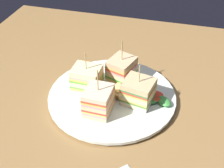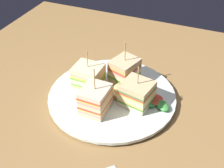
{
  "view_description": "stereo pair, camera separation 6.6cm",
  "coord_description": "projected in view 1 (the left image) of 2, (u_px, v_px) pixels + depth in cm",
  "views": [
    {
      "loc": [
        13.69,
        -50.38,
        44.81
      ],
      "look_at": [
        0.0,
        0.0,
        4.31
      ],
      "focal_mm": 48.11,
      "sensor_mm": 36.0,
      "label": 1
    },
    {
      "loc": [
        19.94,
        -48.25,
        44.81
      ],
      "look_at": [
        0.0,
        0.0,
        4.31
      ],
      "focal_mm": 48.11,
      "sensor_mm": 36.0,
      "label": 2
    }
  ],
  "objects": [
    {
      "name": "sandwich_wedge_3",
      "position": [
        98.0,
        101.0,
        0.62
      ],
      "size": [
        5.51,
        6.47,
        10.58
      ],
      "rotation": [
        0.0,
        0.0,
        14.11
      ],
      "color": "beige",
      "rests_on": "plate"
    },
    {
      "name": "salad_garnish",
      "position": [
        153.0,
        96.0,
        0.66
      ],
      "size": [
        8.3,
        6.48,
        1.47
      ],
      "color": "#3D8C3C",
      "rests_on": "plate"
    },
    {
      "name": "sandwich_wedge_1",
      "position": [
        121.0,
        70.0,
        0.71
      ],
      "size": [
        6.94,
        7.64,
        10.57
      ],
      "rotation": [
        0.0,
        0.0,
        10.68
      ],
      "color": "beige",
      "rests_on": "plate"
    },
    {
      "name": "sandwich_wedge_0",
      "position": [
        138.0,
        91.0,
        0.64
      ],
      "size": [
        7.34,
        7.03,
        9.59
      ],
      "rotation": [
        0.0,
        0.0,
        9.23
      ],
      "color": "beige",
      "rests_on": "plate"
    },
    {
      "name": "ground_plane",
      "position": [
        112.0,
        102.0,
        0.69
      ],
      "size": [
        90.97,
        85.21,
        1.8
      ],
      "primitive_type": "cube",
      "color": "olive"
    },
    {
      "name": "sandwich_wedge_2",
      "position": [
        87.0,
        79.0,
        0.68
      ],
      "size": [
        6.47,
        5.65,
        9.77
      ],
      "rotation": [
        0.0,
        0.0,
        12.54
      ],
      "color": "beige",
      "rests_on": "plate"
    },
    {
      "name": "chip_pile",
      "position": [
        122.0,
        92.0,
        0.67
      ],
      "size": [
        5.82,
        6.92,
        1.81
      ],
      "color": "#D8C167",
      "rests_on": "plate"
    },
    {
      "name": "plate",
      "position": [
        112.0,
        96.0,
        0.68
      ],
      "size": [
        28.83,
        28.83,
        1.31
      ],
      "color": "white",
      "rests_on": "ground_plane"
    }
  ]
}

